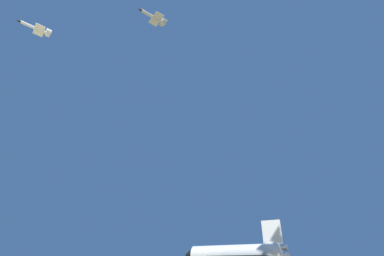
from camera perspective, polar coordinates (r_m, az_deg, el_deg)
The scene contains 3 objects.
space_shuttle at distance 104.79m, azimuth 8.78°, elevation -25.19°, with size 37.32×29.26×15.80m.
chase_jet_lead at distance 159.13m, azimuth -30.53°, elevation 17.95°, with size 13.20×12.44×4.00m.
chase_jet_trailing at distance 139.80m, azimuth -8.27°, elevation 22.47°, with size 13.39×12.21×4.00m.
Camera 1 is at (6.31, 108.15, 1.53)m, focal length 24.86 mm.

